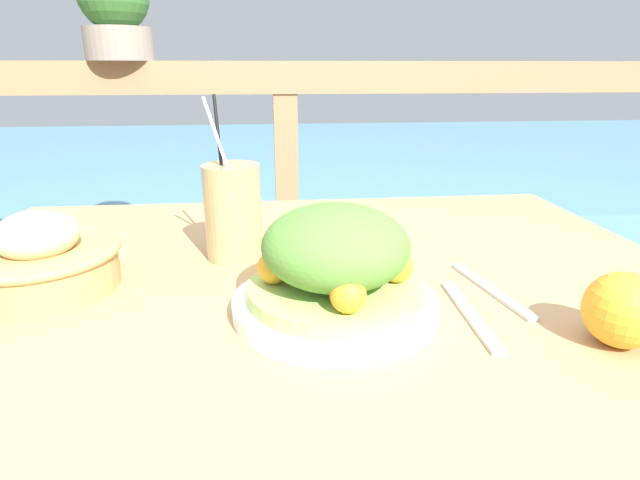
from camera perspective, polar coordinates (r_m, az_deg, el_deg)
patio_table at (r=0.76m, az=-1.03°, el=-10.38°), size 1.14×0.88×0.71m
railing_fence at (r=1.55m, az=-3.91°, el=10.47°), size 2.80×0.08×1.02m
sea_backdrop at (r=4.11m, az=-5.12°, el=7.63°), size 12.00×4.00×0.36m
salad_plate at (r=0.60m, az=1.79°, el=-3.20°), size 0.25×0.25×0.14m
drink_glass at (r=0.79m, az=-9.90°, el=3.19°), size 0.09×0.09×0.25m
bread_basket at (r=0.77m, az=-29.27°, el=-1.98°), size 0.20×0.20×0.11m
potted_plant at (r=1.59m, az=-22.41°, el=23.12°), size 0.19×0.19×0.26m
fork at (r=0.64m, az=16.78°, el=-8.12°), size 0.02×0.18×0.00m
knife at (r=0.72m, az=18.94°, el=-5.37°), size 0.05×0.18×0.00m
orange_near_basket at (r=0.63m, az=31.38°, el=-6.83°), size 0.08×0.08×0.08m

